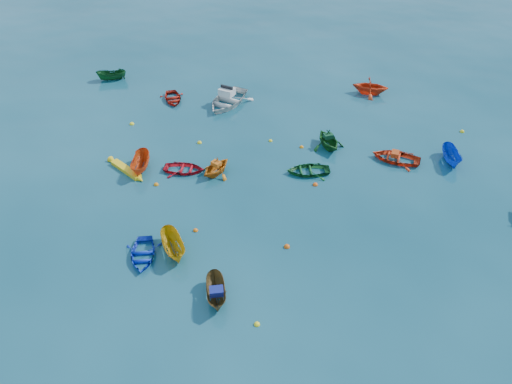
# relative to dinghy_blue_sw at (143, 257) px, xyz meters

# --- Properties ---
(ground) EXTENTS (160.00, 160.00, 0.00)m
(ground) POSITION_rel_dinghy_blue_sw_xyz_m (5.05, 1.91, 0.00)
(ground) COLOR #0A3B4A
(ground) RESTS_ON ground
(dinghy_blue_sw) EXTENTS (2.93, 3.46, 0.61)m
(dinghy_blue_sw) POSITION_rel_dinghy_blue_sw_xyz_m (0.00, 0.00, 0.00)
(dinghy_blue_sw) COLOR #0F30C7
(dinghy_blue_sw) RESTS_ON ground
(sampan_brown_mid) EXTENTS (1.96, 2.94, 1.06)m
(sampan_brown_mid) POSITION_rel_dinghy_blue_sw_xyz_m (5.01, -1.93, 0.00)
(sampan_brown_mid) COLOR brown
(sampan_brown_mid) RESTS_ON ground
(dinghy_orange_w) EXTENTS (3.06, 3.24, 1.35)m
(dinghy_orange_w) POSITION_rel_dinghy_blue_sw_xyz_m (1.72, 8.84, 0.00)
(dinghy_orange_w) COLOR orange
(dinghy_orange_w) RESTS_ON ground
(sampan_yellow_mid) EXTENTS (2.68, 3.14, 1.17)m
(sampan_yellow_mid) POSITION_rel_dinghy_blue_sw_xyz_m (1.62, 0.78, 0.00)
(sampan_yellow_mid) COLOR #C89611
(sampan_yellow_mid) RESTS_ON ground
(dinghy_green_e) EXTENTS (3.55, 2.96, 0.63)m
(dinghy_green_e) POSITION_rel_dinghy_blue_sw_xyz_m (7.98, 10.43, 0.00)
(dinghy_green_e) COLOR #145623
(dinghy_green_e) RESTS_ON ground
(dinghy_red_nw) EXTENTS (3.11, 2.38, 0.60)m
(dinghy_red_nw) POSITION_rel_dinghy_blue_sw_xyz_m (-0.58, 8.61, 0.00)
(dinghy_red_nw) COLOR #AC0E19
(dinghy_red_nw) RESTS_ON ground
(sampan_orange_n) EXTENTS (1.78, 3.21, 1.17)m
(sampan_orange_n) POSITION_rel_dinghy_blue_sw_xyz_m (-3.59, 8.09, 0.00)
(sampan_orange_n) COLOR #D04513
(sampan_orange_n) RESTS_ON ground
(dinghy_green_n) EXTENTS (3.61, 3.73, 1.50)m
(dinghy_green_n) POSITION_rel_dinghy_blue_sw_xyz_m (8.96, 14.10, 0.00)
(dinghy_green_n) COLOR #125019
(dinghy_green_n) RESTS_ON ground
(dinghy_red_ne) EXTENTS (3.72, 2.88, 0.71)m
(dinghy_red_ne) POSITION_rel_dinghy_blue_sw_xyz_m (13.99, 13.46, 0.00)
(dinghy_red_ne) COLOR red
(dinghy_red_ne) RESTS_ON ground
(sampan_blue_far) EXTENTS (1.59, 3.01, 1.11)m
(sampan_blue_far) POSITION_rel_dinghy_blue_sw_xyz_m (17.86, 14.14, 0.00)
(sampan_blue_far) COLOR blue
(sampan_blue_far) RESTS_ON ground
(dinghy_red_far) EXTENTS (3.29, 3.61, 0.61)m
(dinghy_red_far) POSITION_rel_dinghy_blue_sw_xyz_m (-5.18, 18.55, 0.00)
(dinghy_red_far) COLOR #AF1B0E
(dinghy_red_far) RESTS_ON ground
(dinghy_orange_far) EXTENTS (3.19, 2.76, 1.65)m
(dinghy_orange_far) POSITION_rel_dinghy_blue_sw_xyz_m (11.55, 23.84, 0.00)
(dinghy_orange_far) COLOR red
(dinghy_orange_far) RESTS_ON ground
(sampan_green_far) EXTENTS (2.90, 2.05, 1.05)m
(sampan_green_far) POSITION_rel_dinghy_blue_sw_xyz_m (-12.27, 21.16, 0.00)
(sampan_green_far) COLOR #11491D
(sampan_green_far) RESTS_ON ground
(kayak_yellow) EXTENTS (3.44, 2.30, 0.36)m
(kayak_yellow) POSITION_rel_dinghy_blue_sw_xyz_m (-4.58, 7.67, 0.00)
(kayak_yellow) COLOR yellow
(kayak_yellow) RESTS_ON ground
(motorboat_white) EXTENTS (4.58, 5.59, 1.61)m
(motorboat_white) POSITION_rel_dinghy_blue_sw_xyz_m (-0.35, 19.00, 0.00)
(motorboat_white) COLOR silver
(motorboat_white) RESTS_ON ground
(tarp_blue_a) EXTENTS (0.86, 0.76, 0.35)m
(tarp_blue_a) POSITION_rel_dinghy_blue_sw_xyz_m (5.06, -2.07, 0.71)
(tarp_blue_a) COLOR navy
(tarp_blue_a) RESTS_ON sampan_brown_mid
(tarp_orange_a) EXTENTS (0.77, 0.69, 0.31)m
(tarp_orange_a) POSITION_rel_dinghy_blue_sw_xyz_m (1.74, 8.88, 0.83)
(tarp_orange_a) COLOR orange
(tarp_orange_a) RESTS_ON dinghy_orange_w
(tarp_green_b) EXTENTS (0.84, 0.79, 0.33)m
(tarp_green_b) POSITION_rel_dinghy_blue_sw_xyz_m (8.90, 14.18, 0.92)
(tarp_green_b) COLOR #104023
(tarp_green_b) RESTS_ON dinghy_green_n
(tarp_orange_b) EXTENTS (0.62, 0.76, 0.34)m
(tarp_orange_b) POSITION_rel_dinghy_blue_sw_xyz_m (13.89, 13.47, 0.53)
(tarp_orange_b) COLOR #BA3C13
(tarp_orange_b) RESTS_ON dinghy_red_ne
(buoy_or_a) EXTENTS (0.31, 0.31, 0.31)m
(buoy_or_a) POSITION_rel_dinghy_blue_sw_xyz_m (2.22, 2.82, 0.00)
(buoy_or_a) COLOR orange
(buoy_or_a) RESTS_ON ground
(buoy_ye_a) EXTENTS (0.31, 0.31, 0.31)m
(buoy_ye_a) POSITION_rel_dinghy_blue_sw_xyz_m (7.45, -3.10, 0.00)
(buoy_ye_a) COLOR yellow
(buoy_ye_a) RESTS_ON ground
(buoy_or_b) EXTENTS (0.36, 0.36, 0.36)m
(buoy_or_b) POSITION_rel_dinghy_blue_sw_xyz_m (7.90, 2.70, 0.00)
(buoy_or_b) COLOR #E3550C
(buoy_or_b) RESTS_ON ground
(buoy_ye_b) EXTENTS (0.38, 0.38, 0.38)m
(buoy_ye_b) POSITION_rel_dinghy_blue_sw_xyz_m (-6.96, 13.85, 0.00)
(buoy_ye_b) COLOR yellow
(buoy_ye_b) RESTS_ON ground
(buoy_or_c) EXTENTS (0.34, 0.34, 0.34)m
(buoy_or_c) POSITION_rel_dinghy_blue_sw_xyz_m (-1.90, 6.62, 0.00)
(buoy_or_c) COLOR orange
(buoy_or_c) RESTS_ON ground
(buoy_ye_c) EXTENTS (0.29, 0.29, 0.29)m
(buoy_ye_c) POSITION_rel_dinghy_blue_sw_xyz_m (4.55, 13.93, 0.00)
(buoy_ye_c) COLOR yellow
(buoy_ye_c) RESTS_ON ground
(buoy_or_d) EXTENTS (0.36, 0.36, 0.36)m
(buoy_or_d) POSITION_rel_dinghy_blue_sw_xyz_m (8.69, 9.10, 0.00)
(buoy_or_d) COLOR #F4530D
(buoy_or_d) RESTS_ON ground
(buoy_ye_d) EXTENTS (0.36, 0.36, 0.36)m
(buoy_ye_d) POSITION_rel_dinghy_blue_sw_xyz_m (-0.71, 12.41, 0.00)
(buoy_ye_d) COLOR yellow
(buoy_ye_d) RESTS_ON ground
(buoy_or_e) EXTENTS (0.32, 0.32, 0.32)m
(buoy_or_e) POSITION_rel_dinghy_blue_sw_xyz_m (7.03, 13.58, 0.00)
(buoy_or_e) COLOR orange
(buoy_or_e) RESTS_ON ground
(buoy_ye_e) EXTENTS (0.36, 0.36, 0.36)m
(buoy_ye_e) POSITION_rel_dinghy_blue_sw_xyz_m (19.09, 18.75, 0.00)
(buoy_ye_e) COLOR yellow
(buoy_ye_e) RESTS_ON ground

